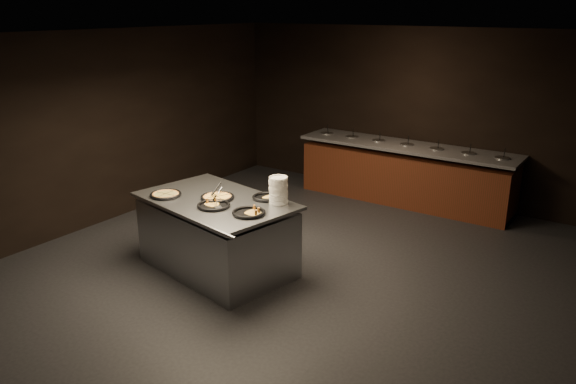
# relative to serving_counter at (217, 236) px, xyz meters

# --- Properties ---
(room) EXTENTS (7.02, 8.02, 2.92)m
(room) POSITION_rel_serving_counter_xyz_m (0.91, 0.20, 1.00)
(room) COLOR black
(room) RESTS_ON ground
(salad_bar) EXTENTS (3.70, 0.83, 1.18)m
(salad_bar) POSITION_rel_serving_counter_xyz_m (0.91, 3.76, -0.01)
(salad_bar) COLOR #551F14
(salad_bar) RESTS_ON ground
(serving_counter) EXTENTS (2.16, 1.61, 0.94)m
(serving_counter) POSITION_rel_serving_counter_xyz_m (0.00, 0.00, 0.00)
(serving_counter) COLOR #B0B3B7
(serving_counter) RESTS_ON ground
(plate_stack) EXTENTS (0.23, 0.23, 0.33)m
(plate_stack) POSITION_rel_serving_counter_xyz_m (0.73, 0.32, 0.66)
(plate_stack) COLOR white
(plate_stack) RESTS_ON serving_counter
(pan_veggie_whole) EXTENTS (0.39, 0.39, 0.04)m
(pan_veggie_whole) POSITION_rel_serving_counter_xyz_m (-0.60, -0.26, 0.51)
(pan_veggie_whole) COLOR black
(pan_veggie_whole) RESTS_ON serving_counter
(pan_cheese_whole) EXTENTS (0.42, 0.42, 0.04)m
(pan_cheese_whole) POSITION_rel_serving_counter_xyz_m (0.00, 0.04, 0.51)
(pan_cheese_whole) COLOR black
(pan_cheese_whole) RESTS_ON serving_counter
(pan_cheese_slices_a) EXTENTS (0.33, 0.33, 0.04)m
(pan_cheese_slices_a) POSITION_rel_serving_counter_xyz_m (0.50, 0.38, 0.51)
(pan_cheese_slices_a) COLOR black
(pan_cheese_slices_a) RESTS_ON serving_counter
(pan_cheese_slices_b) EXTENTS (0.40, 0.40, 0.04)m
(pan_cheese_slices_b) POSITION_rel_serving_counter_xyz_m (0.16, -0.22, 0.51)
(pan_cheese_slices_b) COLOR black
(pan_cheese_slices_b) RESTS_ON serving_counter
(pan_veggie_slices) EXTENTS (0.39, 0.39, 0.04)m
(pan_veggie_slices) POSITION_rel_serving_counter_xyz_m (0.66, -0.17, 0.51)
(pan_veggie_slices) COLOR black
(pan_veggie_slices) RESTS_ON serving_counter
(server_left) EXTENTS (0.11, 0.34, 0.16)m
(server_left) POSITION_rel_serving_counter_xyz_m (-0.06, 0.13, 0.57)
(server_left) COLOR #B0B3B7
(server_left) RESTS_ON serving_counter
(server_right) EXTENTS (0.27, 0.20, 0.15)m
(server_right) POSITION_rel_serving_counter_xyz_m (0.18, -0.19, 0.56)
(server_right) COLOR #B0B3B7
(server_right) RESTS_ON serving_counter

